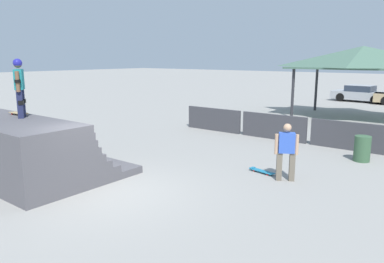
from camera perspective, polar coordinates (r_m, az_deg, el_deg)
ground_plane at (r=9.91m, az=-12.52°, el=-9.01°), size 160.00×160.00×0.00m
quarter_pipe_ramp at (r=11.96m, az=-24.96°, el=-2.55°), size 5.36×3.63×1.69m
skater_on_deck at (r=11.71m, az=-24.81°, el=6.59°), size 0.66×0.54×1.66m
skateboard_on_deck at (r=12.29m, az=-24.88°, el=2.54°), size 0.78×0.22×0.09m
bystander_walking at (r=10.64m, az=14.19°, el=-2.64°), size 0.61×0.42×1.62m
skateboard_on_ground at (r=11.41m, az=10.49°, el=-5.91°), size 0.86×0.35×0.09m
barrier_fence at (r=16.05m, az=12.30°, el=0.72°), size 8.99×0.12×1.05m
pavilion_shelter at (r=22.74m, az=24.55°, el=10.17°), size 7.31×4.34×3.99m
trash_bin at (r=13.57m, az=24.51°, el=-2.40°), size 0.52×0.52×0.85m
parked_car_silver at (r=31.84m, az=24.35°, el=5.24°), size 4.35×2.12×1.27m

